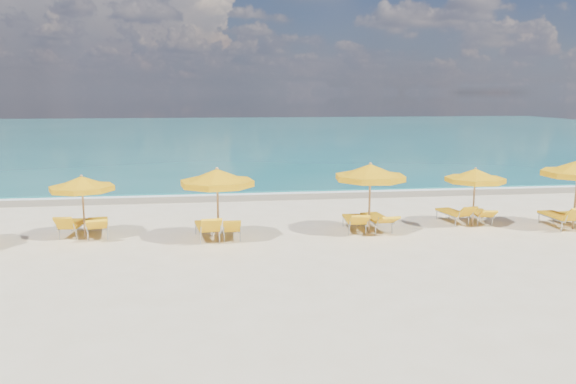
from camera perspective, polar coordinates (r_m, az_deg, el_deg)
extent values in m
plane|color=beige|center=(18.75, 0.61, -4.41)|extent=(120.00, 120.00, 0.00)
cube|color=#126366|center=(66.18, -5.42, 5.96)|extent=(120.00, 80.00, 0.30)
cube|color=tan|center=(25.92, -1.74, -0.35)|extent=(120.00, 2.60, 0.01)
cube|color=white|center=(26.71, -1.92, -0.05)|extent=(120.00, 1.20, 0.03)
cube|color=white|center=(35.44, -13.09, 2.20)|extent=(14.00, 0.36, 0.05)
cube|color=white|center=(43.54, 6.50, 3.82)|extent=(18.00, 0.30, 0.05)
cylinder|color=tan|center=(19.33, -20.07, -1.54)|extent=(0.06, 0.06, 2.01)
cone|color=#F8AE0C|center=(19.18, -20.22, 0.93)|extent=(2.09, 2.09, 0.40)
cylinder|color=#F8AE0C|center=(19.21, -20.19, 0.35)|extent=(2.11, 2.11, 0.16)
sphere|color=tan|center=(19.15, -20.26, 1.54)|extent=(0.09, 0.09, 0.09)
cylinder|color=tan|center=(17.88, -7.14, -1.44)|extent=(0.07, 0.07, 2.29)
cone|color=#F8AE0C|center=(17.71, -7.21, 1.61)|extent=(2.80, 2.80, 0.46)
cylinder|color=#F8AE0C|center=(17.75, -7.20, 0.90)|extent=(2.83, 2.83, 0.18)
sphere|color=tan|center=(17.68, -7.23, 2.36)|extent=(0.10, 0.10, 0.10)
cylinder|color=tan|center=(18.97, 8.29, -0.76)|extent=(0.07, 0.07, 2.31)
cone|color=#F8AE0C|center=(18.82, 8.36, 2.14)|extent=(2.93, 2.93, 0.46)
cylinder|color=#F8AE0C|center=(18.85, 8.34, 1.46)|extent=(2.96, 2.96, 0.18)
sphere|color=tan|center=(18.79, 8.38, 2.85)|extent=(0.10, 0.10, 0.10)
cylinder|color=tan|center=(20.90, 18.37, -0.59)|extent=(0.06, 0.06, 2.02)
cone|color=#F8AE0C|center=(20.77, 18.50, 1.71)|extent=(2.74, 2.74, 0.40)
cylinder|color=#F8AE0C|center=(20.80, 18.47, 1.18)|extent=(2.76, 2.76, 0.16)
sphere|color=tan|center=(20.74, 18.53, 2.28)|extent=(0.09, 0.09, 0.09)
cylinder|color=tan|center=(21.82, 27.19, -0.31)|extent=(0.07, 0.07, 2.36)
cube|color=#F8B30F|center=(20.06, -20.92, -3.02)|extent=(0.69, 1.34, 0.08)
cube|color=#F8B30F|center=(19.21, -21.74, -2.95)|extent=(0.62, 0.53, 0.49)
cube|color=#F8B30F|center=(19.71, -18.78, -2.98)|extent=(0.90, 1.54, 0.09)
cube|color=#F8B30F|center=(18.68, -18.84, -3.13)|extent=(0.75, 0.74, 0.42)
cube|color=#F8B30F|center=(18.46, -8.24, -3.43)|extent=(0.83, 1.51, 0.09)
cube|color=#F8B30F|center=(17.48, -7.84, -3.38)|extent=(0.71, 0.63, 0.53)
cube|color=#F8B30F|center=(18.54, -5.76, -3.50)|extent=(0.55, 1.23, 0.08)
cube|color=#F8B30F|center=(17.70, -5.70, -3.48)|extent=(0.55, 0.47, 0.45)
cube|color=#F8B30F|center=(19.47, 6.71, -2.74)|extent=(0.70, 1.40, 0.08)
cube|color=#F8B30F|center=(18.53, 7.25, -2.83)|extent=(0.64, 0.61, 0.43)
cube|color=#F8B30F|center=(19.72, 8.91, -2.57)|extent=(0.78, 1.49, 0.09)
cube|color=#F8B30F|center=(18.78, 10.11, -2.80)|extent=(0.70, 0.72, 0.35)
cube|color=#F8B30F|center=(21.38, 16.30, -1.98)|extent=(0.80, 1.38, 0.08)
cube|color=#F8B30F|center=(20.63, 17.70, -1.92)|extent=(0.66, 0.62, 0.45)
cube|color=#F8B30F|center=(21.72, 18.92, -2.00)|extent=(0.72, 1.28, 0.07)
cube|color=#F8B30F|center=(20.89, 19.64, -2.10)|extent=(0.62, 0.61, 0.35)
cube|color=#F8B30F|center=(21.96, 25.67, -2.16)|extent=(0.67, 1.45, 0.09)
cube|color=#F8B30F|center=(21.16, 27.17, -2.04)|extent=(0.65, 0.55, 0.54)
cube|color=#F8B30F|center=(22.71, 27.16, -2.11)|extent=(0.70, 1.23, 0.07)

